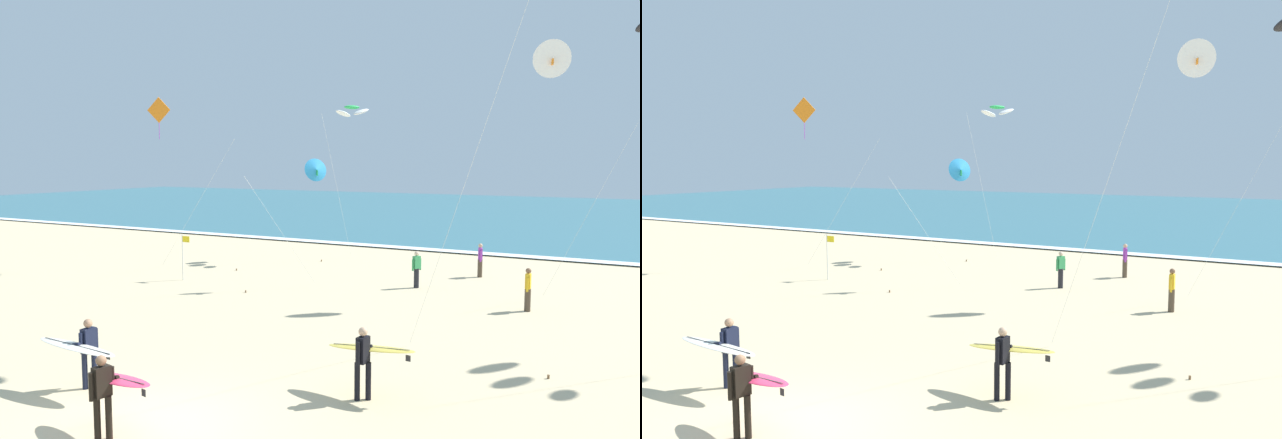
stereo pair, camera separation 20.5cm
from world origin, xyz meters
TOP-DOWN VIEW (x-y plane):
  - ground_plane at (0.00, 0.00)m, footprint 160.00×160.00m
  - ocean_water at (0.00, 56.33)m, footprint 160.00×60.00m
  - shoreline_foam at (0.00, 26.63)m, footprint 160.00×1.13m
  - surfer_lead at (-2.86, 0.77)m, footprint 2.44×0.89m
  - surfer_trailing at (3.20, 3.60)m, footprint 2.30×0.97m
  - surfer_third at (-0.40, -0.69)m, footprint 2.07×1.06m
  - kite_delta_cobalt_high at (-3.90, 13.98)m, footprint 2.45×3.01m
  - kite_arc_emerald_low at (-5.99, 21.83)m, footprint 2.39×2.81m
  - kite_delta_ivory_distant at (5.14, 16.44)m, footprint 4.78×2.29m
  - kite_diamond_amber_close at (-13.14, 14.58)m, footprint 4.64×1.15m
  - bystander_green_top at (0.01, 15.87)m, footprint 0.31×0.45m
  - bystander_yellow_top at (4.97, 13.87)m, footprint 0.22×0.50m
  - bystander_purple_top at (1.79, 19.62)m, footprint 0.27×0.48m
  - lifeguard_flag at (-9.92, 12.38)m, footprint 0.45×0.05m

SIDE VIEW (x-z plane):
  - ground_plane at x=0.00m, z-range 0.00..0.00m
  - ocean_water at x=0.00m, z-range 0.00..0.08m
  - shoreline_foam at x=0.00m, z-range 0.08..0.09m
  - bystander_green_top at x=0.01m, z-range 0.02..1.61m
  - bystander_yellow_top at x=4.97m, z-range 0.02..1.61m
  - bystander_purple_top at x=1.79m, z-range 0.02..1.61m
  - surfer_third at x=-0.40m, z-range 0.19..1.89m
  - surfer_trailing at x=3.20m, z-range 0.19..1.90m
  - surfer_lead at x=-2.86m, z-range 0.19..1.90m
  - lifeguard_flag at x=-9.92m, z-range 0.22..2.32m
  - kite_delta_cobalt_high at x=-3.90m, z-range 2.26..7.84m
  - kite_diamond_amber_close at x=-13.14m, z-range 3.41..12.04m
  - kite_arc_emerald_low at x=-5.99m, z-range 3.92..12.40m
  - kite_delta_ivory_distant at x=5.14m, z-range 4.29..14.38m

